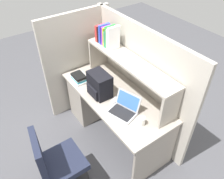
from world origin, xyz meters
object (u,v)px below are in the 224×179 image
Objects in this scene: backpack at (99,85)px; computer_mouse at (115,100)px; paper_cup at (142,121)px; tissue_box at (95,76)px; office_chair at (58,167)px; laptop at (124,108)px.

backpack is 0.27m from computer_mouse.
tissue_box is at bearing 179.05° from paper_cup.
office_chair is (0.21, -0.90, -0.35)m from computer_mouse.
paper_cup is at bearing 8.41° from backpack.
backpack is (-0.42, -0.07, 0.10)m from laptop.
office_chair is (0.43, -0.82, -0.49)m from backpack.
tissue_box is at bearing 175.87° from laptop.
backpack is 0.33m from tissue_box.
tissue_box is at bearing 161.24° from computer_mouse.
laptop reaches higher than paper_cup.
laptop is 0.21m from computer_mouse.
computer_mouse is at bearing 176.45° from laptop.
backpack is 1.40× the size of tissue_box.
paper_cup is 1.03m from office_chair.
office_chair reaches higher than tissue_box.
computer_mouse is at bearing -177.19° from paper_cup.
tissue_box is (-0.51, 0.04, 0.03)m from computer_mouse.
laptop is 1.21× the size of backpack.
laptop is at bearing -172.34° from paper_cup.
laptop reaches higher than office_chair.
paper_cup is at bearing -11.59° from computer_mouse.
backpack is 2.97× the size of computer_mouse.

